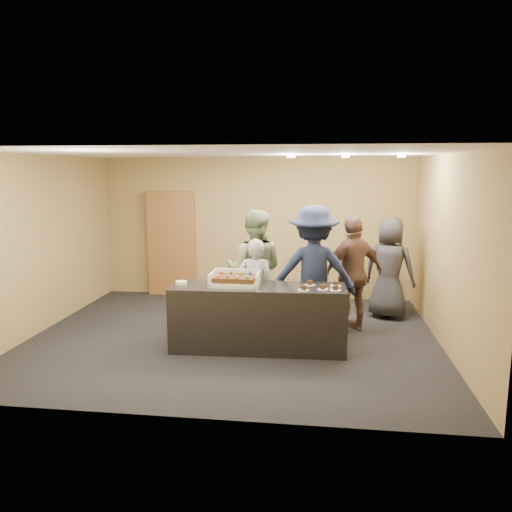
{
  "coord_description": "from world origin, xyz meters",
  "views": [
    {
      "loc": [
        1.25,
        -7.06,
        2.48
      ],
      "look_at": [
        0.34,
        0.0,
        1.24
      ],
      "focal_mm": 35.0,
      "sensor_mm": 36.0,
      "label": 1
    }
  ],
  "objects_px": {
    "cake_box": "(235,282)",
    "person_sage_man": "(254,270)",
    "person_dark_suit": "(389,268)",
    "person_server_grey": "(255,289)",
    "person_brown_extra": "(353,274)",
    "person_navy_man": "(313,272)",
    "plate_stack": "(181,283)",
    "storage_cabinet": "(172,244)",
    "sheet_cake": "(235,278)",
    "serving_counter": "(258,318)"
  },
  "relations": [
    {
      "from": "plate_stack",
      "to": "person_brown_extra",
      "type": "distance_m",
      "value": 2.63
    },
    {
      "from": "storage_cabinet",
      "to": "person_brown_extra",
      "type": "bearing_deg",
      "value": -28.37
    },
    {
      "from": "serving_counter",
      "to": "storage_cabinet",
      "type": "distance_m",
      "value": 3.58
    },
    {
      "from": "cake_box",
      "to": "person_server_grey",
      "type": "xyz_separation_m",
      "value": [
        0.23,
        0.43,
        -0.2
      ]
    },
    {
      "from": "person_server_grey",
      "to": "person_dark_suit",
      "type": "bearing_deg",
      "value": -148.5
    },
    {
      "from": "person_dark_suit",
      "to": "person_sage_man",
      "type": "bearing_deg",
      "value": 45.09
    },
    {
      "from": "sheet_cake",
      "to": "plate_stack",
      "type": "relative_size",
      "value": 3.61
    },
    {
      "from": "cake_box",
      "to": "person_sage_man",
      "type": "distance_m",
      "value": 0.87
    },
    {
      "from": "person_server_grey",
      "to": "plate_stack",
      "type": "bearing_deg",
      "value": 24.22
    },
    {
      "from": "sheet_cake",
      "to": "person_brown_extra",
      "type": "xyz_separation_m",
      "value": [
        1.67,
        1.0,
        -0.1
      ]
    },
    {
      "from": "sheet_cake",
      "to": "person_dark_suit",
      "type": "bearing_deg",
      "value": 37.48
    },
    {
      "from": "plate_stack",
      "to": "cake_box",
      "type": "bearing_deg",
      "value": 2.66
    },
    {
      "from": "storage_cabinet",
      "to": "person_brown_extra",
      "type": "distance_m",
      "value": 3.9
    },
    {
      "from": "person_sage_man",
      "to": "person_navy_man",
      "type": "bearing_deg",
      "value": 166.58
    },
    {
      "from": "person_server_grey",
      "to": "person_navy_man",
      "type": "height_order",
      "value": "person_navy_man"
    },
    {
      "from": "person_sage_man",
      "to": "person_navy_man",
      "type": "distance_m",
      "value": 0.94
    },
    {
      "from": "storage_cabinet",
      "to": "person_brown_extra",
      "type": "relative_size",
      "value": 1.15
    },
    {
      "from": "sheet_cake",
      "to": "person_sage_man",
      "type": "height_order",
      "value": "person_sage_man"
    },
    {
      "from": "sheet_cake",
      "to": "person_sage_man",
      "type": "bearing_deg",
      "value": 79.85
    },
    {
      "from": "serving_counter",
      "to": "person_dark_suit",
      "type": "bearing_deg",
      "value": 39.45
    },
    {
      "from": "sheet_cake",
      "to": "person_sage_man",
      "type": "relative_size",
      "value": 0.3
    },
    {
      "from": "storage_cabinet",
      "to": "plate_stack",
      "type": "relative_size",
      "value": 13.21
    },
    {
      "from": "cake_box",
      "to": "storage_cabinet",
      "type": "bearing_deg",
      "value": 121.9
    },
    {
      "from": "storage_cabinet",
      "to": "cake_box",
      "type": "height_order",
      "value": "storage_cabinet"
    },
    {
      "from": "cake_box",
      "to": "person_sage_man",
      "type": "height_order",
      "value": "person_sage_man"
    },
    {
      "from": "person_sage_man",
      "to": "person_navy_man",
      "type": "xyz_separation_m",
      "value": [
        0.91,
        -0.25,
        0.05
      ]
    },
    {
      "from": "person_navy_man",
      "to": "person_dark_suit",
      "type": "bearing_deg",
      "value": -144.15
    },
    {
      "from": "person_navy_man",
      "to": "person_brown_extra",
      "type": "relative_size",
      "value": 1.1
    },
    {
      "from": "serving_counter",
      "to": "person_server_grey",
      "type": "height_order",
      "value": "person_server_grey"
    },
    {
      "from": "person_sage_man",
      "to": "person_brown_extra",
      "type": "xyz_separation_m",
      "value": [
        1.51,
        0.12,
        -0.04
      ]
    },
    {
      "from": "storage_cabinet",
      "to": "person_sage_man",
      "type": "bearing_deg",
      "value": -45.85
    },
    {
      "from": "person_dark_suit",
      "to": "person_server_grey",
      "type": "bearing_deg",
      "value": 54.9
    },
    {
      "from": "person_server_grey",
      "to": "person_sage_man",
      "type": "bearing_deg",
      "value": -81.67
    },
    {
      "from": "person_server_grey",
      "to": "person_brown_extra",
      "type": "height_order",
      "value": "person_brown_extra"
    },
    {
      "from": "storage_cabinet",
      "to": "person_sage_man",
      "type": "distance_m",
      "value": 2.76
    },
    {
      "from": "person_navy_man",
      "to": "person_sage_man",
      "type": "bearing_deg",
      "value": -21.81
    },
    {
      "from": "serving_counter",
      "to": "person_brown_extra",
      "type": "relative_size",
      "value": 1.34
    },
    {
      "from": "person_brown_extra",
      "to": "storage_cabinet",
      "type": "bearing_deg",
      "value": -59.58
    },
    {
      "from": "person_sage_man",
      "to": "cake_box",
      "type": "bearing_deg",
      "value": 81.37
    },
    {
      "from": "person_sage_man",
      "to": "person_brown_extra",
      "type": "relative_size",
      "value": 1.05
    },
    {
      "from": "person_sage_man",
      "to": "serving_counter",
      "type": "bearing_deg",
      "value": 102.67
    },
    {
      "from": "plate_stack",
      "to": "person_navy_man",
      "type": "relative_size",
      "value": 0.08
    },
    {
      "from": "plate_stack",
      "to": "person_server_grey",
      "type": "height_order",
      "value": "person_server_grey"
    },
    {
      "from": "storage_cabinet",
      "to": "sheet_cake",
      "type": "relative_size",
      "value": 3.66
    },
    {
      "from": "sheet_cake",
      "to": "person_dark_suit",
      "type": "relative_size",
      "value": 0.33
    },
    {
      "from": "person_dark_suit",
      "to": "cake_box",
      "type": "bearing_deg",
      "value": 59.6
    },
    {
      "from": "sheet_cake",
      "to": "cake_box",
      "type": "bearing_deg",
      "value": 89.11
    },
    {
      "from": "storage_cabinet",
      "to": "person_navy_man",
      "type": "height_order",
      "value": "storage_cabinet"
    },
    {
      "from": "cake_box",
      "to": "person_dark_suit",
      "type": "relative_size",
      "value": 0.39
    },
    {
      "from": "person_server_grey",
      "to": "person_brown_extra",
      "type": "relative_size",
      "value": 0.83
    }
  ]
}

